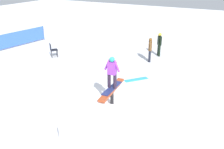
# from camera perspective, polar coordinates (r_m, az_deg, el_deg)

# --- Properties ---
(ground_plane) EXTENTS (60.00, 60.00, 0.00)m
(ground_plane) POSITION_cam_1_polar(r_m,az_deg,el_deg) (10.30, -0.00, -7.08)
(ground_plane) COLOR white
(rail_feature) EXTENTS (2.17, 0.53, 0.78)m
(rail_feature) POSITION_cam_1_polar(r_m,az_deg,el_deg) (9.99, -0.00, -3.84)
(rail_feature) COLOR black
(rail_feature) RESTS_ON ground
(snow_kicker_ramp) EXTENTS (1.97, 1.70, 0.64)m
(snow_kicker_ramp) POSITION_cam_1_polar(r_m,az_deg,el_deg) (8.69, -4.56, -10.89)
(snow_kicker_ramp) COLOR white
(snow_kicker_ramp) RESTS_ON ground
(main_rider_on_rail) EXTENTS (1.40, 0.67, 1.32)m
(main_rider_on_rail) POSITION_cam_1_polar(r_m,az_deg,el_deg) (9.67, -0.00, 0.24)
(main_rider_on_rail) COLOR navy
(main_rider_on_rail) RESTS_ON rail_feature
(bystander_brown) EXTENTS (0.58, 0.30, 1.45)m
(bystander_brown) POSITION_cam_1_polar(r_m,az_deg,el_deg) (15.08, 8.69, 5.91)
(bystander_brown) COLOR black
(bystander_brown) RESTS_ON ground
(bystander_black) EXTENTS (0.58, 0.39, 1.50)m
(bystander_black) POSITION_cam_1_polar(r_m,az_deg,el_deg) (16.24, 10.78, 7.08)
(bystander_black) COLOR black
(bystander_black) RESTS_ON ground
(loose_snowboard_cyan) EXTENTS (1.14, 1.02, 0.02)m
(loose_snowboard_cyan) POSITION_cam_1_polar(r_m,az_deg,el_deg) (12.66, 5.55, -1.15)
(loose_snowboard_cyan) COLOR #32B1D3
(loose_snowboard_cyan) RESTS_ON ground
(folding_chair) EXTENTS (0.62, 0.62, 0.88)m
(folding_chair) POSITION_cam_1_polar(r_m,az_deg,el_deg) (16.27, -13.29, 5.32)
(folding_chair) COLOR #3F3F44
(folding_chair) RESTS_ON ground
(safety_fence) EXTENTS (5.72, 0.86, 1.10)m
(safety_fence) POSITION_cam_1_polar(r_m,az_deg,el_deg) (18.98, -22.10, 7.32)
(safety_fence) COLOR blue
(safety_fence) RESTS_ON ground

